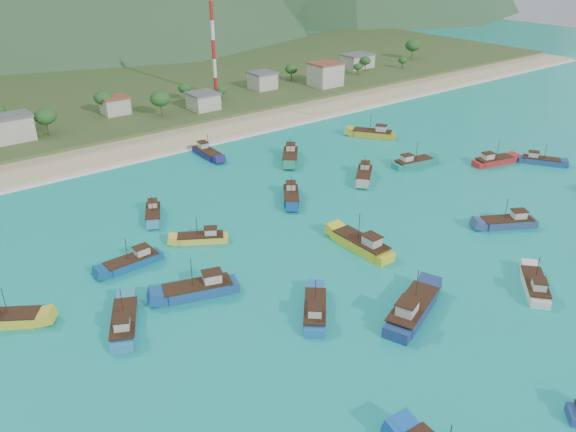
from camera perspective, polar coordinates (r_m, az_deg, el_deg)
ground at (r=95.40m, az=7.76°, el=-5.05°), size 600.00×600.00×0.00m
beach at (r=155.60m, az=-13.20°, el=7.19°), size 400.00×18.00×1.20m
land at (r=210.75m, az=-20.49°, el=11.22°), size 400.00×110.00×2.40m
surf_line at (r=147.42m, az=-11.60°, el=6.28°), size 400.00×2.50×0.08m
village at (r=178.02m, az=-14.71°, el=11.06°), size 205.43×24.27×7.67m
vegetation at (r=174.97m, az=-17.83°, el=10.49°), size 277.64×25.34×8.55m
radio_tower at (r=192.09m, az=-7.61°, el=17.32°), size 1.20×1.20×36.32m
boat_0 at (r=114.70m, az=21.42°, el=-0.64°), size 10.87×8.01×6.32m
boat_1 at (r=96.07m, az=23.79°, el=-6.58°), size 9.65×8.86×5.99m
boat_2 at (r=90.67m, az=-26.96°, el=-9.33°), size 10.78×8.54×6.37m
boat_4 at (r=145.61m, az=20.13°, el=5.24°), size 11.03×5.60×6.25m
boat_5 at (r=97.76m, az=-15.49°, el=-4.55°), size 10.11×3.41×5.90m
boat_7 at (r=129.84m, az=7.74°, el=4.14°), size 9.89×9.19×6.17m
boat_8 at (r=88.11m, az=-9.02°, el=-7.39°), size 12.20×6.85×6.92m
boat_10 at (r=139.08m, az=12.57°, el=5.28°), size 10.90×4.91×6.21m
boat_11 at (r=84.22m, az=12.47°, el=-9.38°), size 13.69×8.37×7.78m
boat_12 at (r=117.96m, az=0.32°, el=2.03°), size 8.45×10.00×6.02m
boat_14 at (r=139.66m, az=0.24°, el=6.06°), size 9.93×10.89×6.74m
boat_15 at (r=82.75m, az=2.75°, el=-9.67°), size 9.06×9.75×6.08m
boat_16 at (r=99.64m, az=7.52°, el=-2.95°), size 3.76×12.34×7.27m
boat_18 at (r=143.56m, az=-8.22°, el=6.33°), size 3.39×10.72×6.29m
boat_21 at (r=113.75m, az=-13.53°, el=0.21°), size 6.45×9.42×5.41m
boat_25 at (r=150.47m, az=24.24°, el=5.12°), size 7.54×9.61×5.67m
boat_27 at (r=102.71m, az=-8.76°, el=-2.30°), size 9.26×7.09×5.43m
boat_30 at (r=83.45m, az=-16.29°, el=-10.47°), size 7.72×11.23×6.46m
boat_31 at (r=158.23m, az=8.63°, el=8.25°), size 9.58×11.55×6.91m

